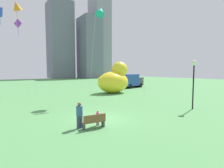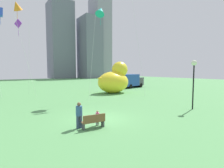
{
  "view_description": "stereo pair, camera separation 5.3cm",
  "coord_description": "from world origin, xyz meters",
  "px_view_note": "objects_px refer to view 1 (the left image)",
  "views": [
    {
      "loc": [
        -6.43,
        -10.77,
        3.6
      ],
      "look_at": [
        4.44,
        5.0,
        2.09
      ],
      "focal_mm": 27.22,
      "sensor_mm": 36.0,
      "label": 1
    },
    {
      "loc": [
        -6.38,
        -10.8,
        3.6
      ],
      "look_at": [
        4.44,
        5.0,
        2.09
      ],
      "focal_mm": 27.22,
      "sensor_mm": 36.0,
      "label": 2
    }
  ],
  "objects_px": {
    "kite_orange": "(17,6)",
    "kite_purple": "(19,27)",
    "kite_blue": "(0,12)",
    "park_bench": "(94,121)",
    "person_child": "(98,117)",
    "kite_teal": "(100,11)",
    "person_adult": "(79,114)",
    "lamppost": "(194,71)",
    "box_truck": "(131,81)",
    "giant_inflatable_duck": "(114,80)"
  },
  "relations": [
    {
      "from": "lamppost",
      "to": "kite_orange",
      "type": "xyz_separation_m",
      "value": [
        -12.41,
        17.24,
        8.49
      ]
    },
    {
      "from": "person_adult",
      "to": "lamppost",
      "type": "height_order",
      "value": "lamppost"
    },
    {
      "from": "person_child",
      "to": "kite_blue",
      "type": "bearing_deg",
      "value": 103.69
    },
    {
      "from": "park_bench",
      "to": "lamppost",
      "type": "relative_size",
      "value": 0.33
    },
    {
      "from": "lamppost",
      "to": "person_adult",
      "type": "bearing_deg",
      "value": 174.29
    },
    {
      "from": "park_bench",
      "to": "person_child",
      "type": "bearing_deg",
      "value": 38.27
    },
    {
      "from": "person_adult",
      "to": "person_child",
      "type": "distance_m",
      "value": 1.28
    },
    {
      "from": "park_bench",
      "to": "kite_teal",
      "type": "xyz_separation_m",
      "value": [
        5.81,
        8.92,
        10.27
      ]
    },
    {
      "from": "kite_blue",
      "to": "kite_purple",
      "type": "bearing_deg",
      "value": -18.83
    },
    {
      "from": "person_child",
      "to": "lamppost",
      "type": "bearing_deg",
      "value": -5.47
    },
    {
      "from": "lamppost",
      "to": "kite_purple",
      "type": "xyz_separation_m",
      "value": [
        -12.08,
        18.85,
        6.24
      ]
    },
    {
      "from": "box_truck",
      "to": "kite_orange",
      "type": "relative_size",
      "value": 0.48
    },
    {
      "from": "giant_inflatable_duck",
      "to": "kite_orange",
      "type": "distance_m",
      "value": 16.79
    },
    {
      "from": "person_adult",
      "to": "kite_orange",
      "type": "distance_m",
      "value": 19.67
    },
    {
      "from": "kite_orange",
      "to": "kite_purple",
      "type": "xyz_separation_m",
      "value": [
        0.33,
        1.61,
        -2.26
      ]
    },
    {
      "from": "lamppost",
      "to": "kite_purple",
      "type": "height_order",
      "value": "kite_purple"
    },
    {
      "from": "person_child",
      "to": "kite_teal",
      "type": "xyz_separation_m",
      "value": [
        5.33,
        8.53,
        10.19
      ]
    },
    {
      "from": "park_bench",
      "to": "kite_blue",
      "type": "relative_size",
      "value": 0.12
    },
    {
      "from": "person_adult",
      "to": "lamppost",
      "type": "xyz_separation_m",
      "value": [
        10.89,
        -1.09,
        2.63
      ]
    },
    {
      "from": "giant_inflatable_duck",
      "to": "box_truck",
      "type": "distance_m",
      "value": 9.21
    },
    {
      "from": "kite_blue",
      "to": "park_bench",
      "type": "bearing_deg",
      "value": -77.95
    },
    {
      "from": "giant_inflatable_duck",
      "to": "lamppost",
      "type": "bearing_deg",
      "value": -92.98
    },
    {
      "from": "giant_inflatable_duck",
      "to": "kite_teal",
      "type": "bearing_deg",
      "value": -140.15
    },
    {
      "from": "person_adult",
      "to": "giant_inflatable_duck",
      "type": "height_order",
      "value": "giant_inflatable_duck"
    },
    {
      "from": "box_truck",
      "to": "kite_teal",
      "type": "distance_m",
      "value": 18.27
    },
    {
      "from": "lamppost",
      "to": "giant_inflatable_duck",
      "type": "bearing_deg",
      "value": 87.02
    },
    {
      "from": "park_bench",
      "to": "person_child",
      "type": "relative_size",
      "value": 1.51
    },
    {
      "from": "person_adult",
      "to": "kite_blue",
      "type": "height_order",
      "value": "kite_blue"
    },
    {
      "from": "person_child",
      "to": "box_truck",
      "type": "relative_size",
      "value": 0.16
    },
    {
      "from": "kite_purple",
      "to": "giant_inflatable_duck",
      "type": "bearing_deg",
      "value": -22.02
    },
    {
      "from": "person_child",
      "to": "kite_purple",
      "type": "distance_m",
      "value": 20.3
    },
    {
      "from": "park_bench",
      "to": "kite_blue",
      "type": "xyz_separation_m",
      "value": [
        -4.06,
        19.04,
        11.02
      ]
    },
    {
      "from": "kite_orange",
      "to": "kite_purple",
      "type": "bearing_deg",
      "value": 78.49
    },
    {
      "from": "park_bench",
      "to": "box_truck",
      "type": "distance_m",
      "value": 25.95
    },
    {
      "from": "park_bench",
      "to": "kite_teal",
      "type": "bearing_deg",
      "value": 56.9
    },
    {
      "from": "giant_inflatable_duck",
      "to": "kite_orange",
      "type": "xyz_separation_m",
      "value": [
        -13.12,
        3.56,
        9.86
      ]
    },
    {
      "from": "person_adult",
      "to": "kite_teal",
      "type": "distance_m",
      "value": 14.48
    },
    {
      "from": "park_bench",
      "to": "person_adult",
      "type": "height_order",
      "value": "person_adult"
    },
    {
      "from": "kite_blue",
      "to": "kite_orange",
      "type": "xyz_separation_m",
      "value": [
        1.81,
        -2.34,
        0.53
      ]
    },
    {
      "from": "person_child",
      "to": "box_truck",
      "type": "distance_m",
      "value": 25.33
    },
    {
      "from": "kite_teal",
      "to": "person_child",
      "type": "bearing_deg",
      "value": -121.98
    },
    {
      "from": "kite_purple",
      "to": "kite_teal",
      "type": "bearing_deg",
      "value": -50.52
    },
    {
      "from": "giant_inflatable_duck",
      "to": "kite_purple",
      "type": "xyz_separation_m",
      "value": [
        -12.79,
        5.17,
        7.61
      ]
    },
    {
      "from": "park_bench",
      "to": "giant_inflatable_duck",
      "type": "relative_size",
      "value": 0.24
    },
    {
      "from": "kite_teal",
      "to": "kite_orange",
      "type": "distance_m",
      "value": 11.28
    },
    {
      "from": "kite_teal",
      "to": "kite_orange",
      "type": "relative_size",
      "value": 0.9
    },
    {
      "from": "kite_purple",
      "to": "person_child",
      "type": "bearing_deg",
      "value": -82.35
    },
    {
      "from": "kite_teal",
      "to": "kite_purple",
      "type": "height_order",
      "value": "kite_teal"
    },
    {
      "from": "park_bench",
      "to": "box_truck",
      "type": "bearing_deg",
      "value": 44.07
    },
    {
      "from": "person_child",
      "to": "kite_teal",
      "type": "relative_size",
      "value": 0.09
    }
  ]
}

